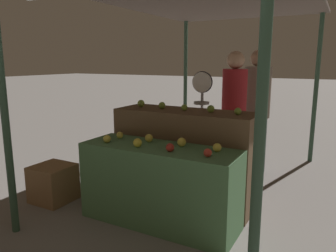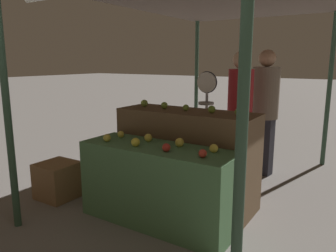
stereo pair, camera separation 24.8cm
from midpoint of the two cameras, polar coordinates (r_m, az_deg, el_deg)
The scene contains 21 objects.
ground_plane at distance 3.54m, azimuth -3.57°, elevation -16.40°, with size 60.00×60.00×0.00m, color slate.
market_canopy at distance 4.11m, azimuth 4.28°, elevation 19.92°, with size 2.51×4.05×2.41m.
display_counter_front at distance 3.37m, azimuth -3.66°, elevation -10.29°, with size 1.61×0.55×0.81m, color #4C7A4C.
display_counter_back at distance 3.82m, azimuth 1.12°, elevation -5.42°, with size 1.61×0.55×1.09m, color brown.
apple_front_0 at distance 3.47m, azimuth -12.60°, elevation -2.21°, with size 0.08×0.08×0.08m, color gold.
apple_front_1 at distance 3.24m, azimuth -7.52°, elevation -2.92°, with size 0.09×0.09×0.09m, color gold.
apple_front_2 at distance 3.06m, azimuth -1.97°, elevation -3.78°, with size 0.08×0.08×0.08m, color #B72D23.
apple_front_3 at distance 2.90m, azimuth 4.51°, elevation -4.68°, with size 0.08×0.08×0.08m, color red.
apple_front_4 at distance 3.63m, azimuth -10.33°, elevation -1.58°, with size 0.07×0.07×0.07m, color yellow.
apple_front_5 at distance 3.43m, azimuth -5.42°, elevation -2.13°, with size 0.08×0.08×0.08m, color yellow.
apple_front_6 at distance 3.23m, azimuth 0.20°, elevation -2.85°, with size 0.09×0.09×0.09m, color yellow.
apple_front_7 at distance 3.07m, azimuth 6.27°, elevation -3.76°, with size 0.08×0.08×0.08m, color yellow.
apple_back_0 at distance 4.00m, azimuth -6.49°, elevation 3.91°, with size 0.09×0.09×0.09m, color #8EB247.
apple_back_1 at distance 3.83m, azimuth -2.90°, elevation 3.59°, with size 0.08×0.08×0.08m, color #84AD3D.
apple_back_2 at distance 3.69m, azimuth 0.95°, elevation 3.24°, with size 0.07×0.07×0.07m, color #84AD3D.
apple_back_3 at distance 3.56m, azimuth 5.49°, elevation 2.98°, with size 0.08×0.08×0.08m, color #7AA338.
apple_back_4 at distance 3.45m, azimuth 10.08°, elevation 2.53°, with size 0.07×0.07×0.07m, color #84AD3D.
produce_scale at distance 4.27m, azimuth 4.24°, elevation 3.92°, with size 0.28×0.20×1.51m.
person_vendor_at_scale at distance 4.49m, azimuth 9.87°, elevation 3.35°, with size 0.36×0.36×1.77m.
person_customer_left at distance 4.90m, azimuth 13.80°, elevation 3.86°, with size 0.43×0.43×1.80m.
wooden_crate_side at distance 4.21m, azimuth -20.98°, elevation -9.29°, with size 0.43×0.43×0.43m, color olive.
Camera 1 is at (1.57, -2.71, 1.64)m, focal length 35.00 mm.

